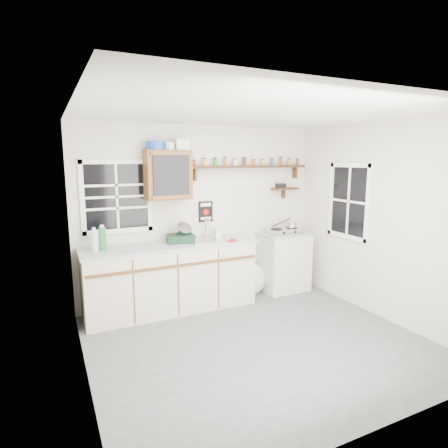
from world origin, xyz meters
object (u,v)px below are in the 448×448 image
(main_cabinet, at_px, (171,277))
(dish_rack, at_px, (181,236))
(right_cabinet, at_px, (283,261))
(hotplate, at_px, (284,231))
(upper_cabinet, at_px, (168,175))
(spice_shelf, at_px, (249,166))

(main_cabinet, height_order, dish_rack, dish_rack)
(right_cabinet, bearing_deg, hotplate, -129.10)
(right_cabinet, height_order, upper_cabinet, upper_cabinet)
(main_cabinet, bearing_deg, right_cabinet, 0.79)
(hotplate, bearing_deg, spice_shelf, 160.94)
(spice_shelf, bearing_deg, hotplate, -21.93)
(upper_cabinet, height_order, dish_rack, upper_cabinet)
(dish_rack, bearing_deg, main_cabinet, -157.80)
(upper_cabinet, xyz_separation_m, spice_shelf, (1.27, 0.07, 0.10))
(main_cabinet, bearing_deg, spice_shelf, 9.29)
(right_cabinet, bearing_deg, spice_shelf, 160.57)
(spice_shelf, relative_size, hotplate, 3.35)
(right_cabinet, relative_size, upper_cabinet, 1.40)
(right_cabinet, relative_size, spice_shelf, 0.48)
(dish_rack, distance_m, hotplate, 1.65)
(hotplate, bearing_deg, upper_cabinet, 178.44)
(main_cabinet, height_order, right_cabinet, main_cabinet)
(upper_cabinet, bearing_deg, spice_shelf, 3.13)
(right_cabinet, distance_m, spice_shelf, 1.58)
(spice_shelf, bearing_deg, right_cabinet, -19.43)
(main_cabinet, distance_m, dish_rack, 0.57)
(main_cabinet, relative_size, upper_cabinet, 3.55)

